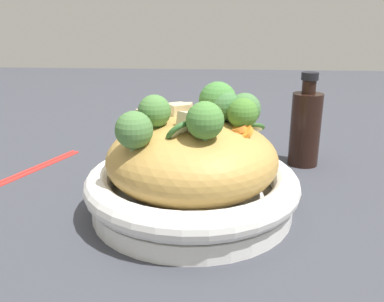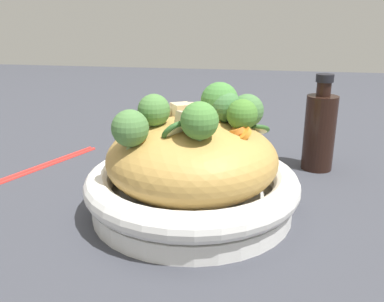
# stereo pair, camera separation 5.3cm
# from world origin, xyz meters

# --- Properties ---
(ground_plane) EXTENTS (3.00, 3.00, 0.00)m
(ground_plane) POSITION_xyz_m (0.00, 0.00, 0.00)
(ground_plane) COLOR #363840
(serving_bowl) EXTENTS (0.28, 0.28, 0.06)m
(serving_bowl) POSITION_xyz_m (0.00, 0.00, 0.03)
(serving_bowl) COLOR white
(serving_bowl) RESTS_ON ground_plane
(noodle_heap) EXTENTS (0.22, 0.22, 0.10)m
(noodle_heap) POSITION_xyz_m (-0.00, -0.00, 0.08)
(noodle_heap) COLOR #B28A44
(noodle_heap) RESTS_ON serving_bowl
(broccoli_florets) EXTENTS (0.18, 0.15, 0.07)m
(broccoli_florets) POSITION_xyz_m (0.02, -0.01, 0.14)
(broccoli_florets) COLOR #97B36A
(broccoli_florets) RESTS_ON serving_bowl
(carrot_coins) EXTENTS (0.15, 0.12, 0.03)m
(carrot_coins) POSITION_xyz_m (0.02, -0.01, 0.12)
(carrot_coins) COLOR orange
(carrot_coins) RESTS_ON serving_bowl
(zucchini_slices) EXTENTS (0.17, 0.15, 0.05)m
(zucchini_slices) POSITION_xyz_m (0.01, 0.01, 0.12)
(zucchini_slices) COLOR beige
(zucchini_slices) RESTS_ON serving_bowl
(chicken_chunks) EXTENTS (0.10, 0.13, 0.04)m
(chicken_chunks) POSITION_xyz_m (-0.03, 0.04, 0.12)
(chicken_chunks) COLOR #CBB691
(chicken_chunks) RESTS_ON serving_bowl
(soy_sauce_bottle) EXTENTS (0.05, 0.05, 0.16)m
(soy_sauce_bottle) POSITION_xyz_m (0.18, 0.20, 0.07)
(soy_sauce_bottle) COLOR black
(soy_sauce_bottle) RESTS_ON ground_plane
(chopsticks_pair) EXTENTS (0.10, 0.23, 0.01)m
(chopsticks_pair) POSITION_xyz_m (-0.29, 0.12, 0.00)
(chopsticks_pair) COLOR red
(chopsticks_pair) RESTS_ON ground_plane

